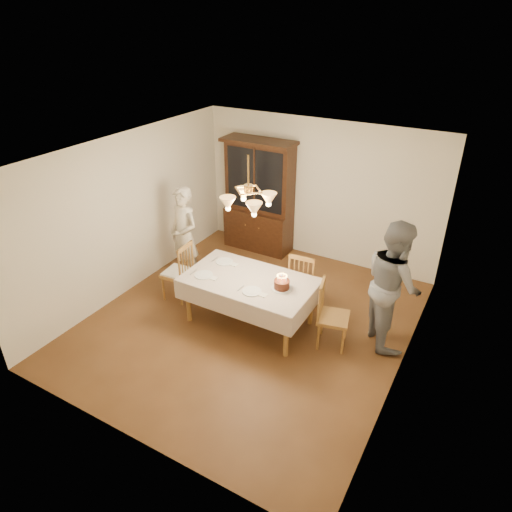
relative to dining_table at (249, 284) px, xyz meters
The scene contains 14 objects.
ground 0.68m from the dining_table, ahead, with size 5.00×5.00×0.00m, color #522F17.
room_shell 0.90m from the dining_table, ahead, with size 5.00×5.00×5.00m.
dining_table is the anchor object (origin of this frame).
china_hutch 2.53m from the dining_table, 115.99° to the left, with size 1.38×0.54×2.16m.
chair_far_side 0.97m from the dining_table, 55.04° to the left, with size 0.47×0.45×1.00m.
chair_left_end 1.37m from the dining_table, behind, with size 0.45×0.47×1.00m.
chair_right_end 1.29m from the dining_table, ahead, with size 0.51×0.53×1.00m.
elderly_woman 1.69m from the dining_table, 160.82° to the left, with size 0.62×0.41×1.70m, color beige.
adult_in_grey 2.02m from the dining_table, 18.23° to the left, with size 0.90×0.70×1.85m, color slate.
birthday_cake 0.54m from the dining_table, ahead, with size 0.30×0.30×0.22m.
place_setting_near_left 0.68m from the dining_table, 159.43° to the right, with size 0.42×0.27×0.02m.
place_setting_near_right 0.35m from the dining_table, 51.61° to the right, with size 0.42×0.27×0.02m.
place_setting_far_left 0.64m from the dining_table, 156.53° to the left, with size 0.42×0.27×0.02m.
chandelier 1.29m from the dining_table, 155.46° to the right, with size 0.62×0.62×0.73m.
Camera 1 is at (2.88, -4.87, 4.22)m, focal length 32.00 mm.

